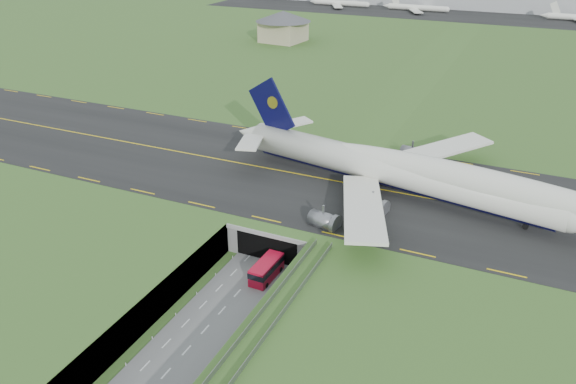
% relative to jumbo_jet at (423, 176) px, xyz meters
% --- Properties ---
extents(ground, '(900.00, 900.00, 0.00)m').
position_rel_jumbo_jet_xyz_m(ground, '(-22.05, -31.54, -11.31)').
color(ground, '#3B5B24').
rests_on(ground, ground).
extents(airfield_deck, '(800.00, 800.00, 6.00)m').
position_rel_jumbo_jet_xyz_m(airfield_deck, '(-22.05, -31.54, -8.31)').
color(airfield_deck, gray).
rests_on(airfield_deck, ground).
extents(trench_road, '(12.00, 75.00, 0.20)m').
position_rel_jumbo_jet_xyz_m(trench_road, '(-22.05, -39.04, -11.21)').
color(trench_road, slate).
rests_on(trench_road, ground).
extents(taxiway, '(800.00, 44.00, 0.18)m').
position_rel_jumbo_jet_xyz_m(taxiway, '(-22.05, 1.46, -5.22)').
color(taxiway, black).
rests_on(taxiway, airfield_deck).
extents(tunnel_portal, '(17.00, 22.30, 6.00)m').
position_rel_jumbo_jet_xyz_m(tunnel_portal, '(-22.05, -14.82, -7.97)').
color(tunnel_portal, gray).
rests_on(tunnel_portal, ground).
extents(guideway, '(3.00, 53.00, 7.05)m').
position_rel_jumbo_jet_xyz_m(guideway, '(-11.05, -50.65, -5.98)').
color(guideway, '#A8A8A3').
rests_on(guideway, ground).
extents(jumbo_jet, '(91.37, 58.67, 19.74)m').
position_rel_jumbo_jet_xyz_m(jumbo_jet, '(0.00, 0.00, 0.00)').
color(jumbo_jet, white).
rests_on(jumbo_jet, ground).
extents(shuttle_tram, '(3.28, 8.01, 3.22)m').
position_rel_jumbo_jet_xyz_m(shuttle_tram, '(-19.69, -28.38, -9.54)').
color(shuttle_tram, '#B00B25').
rests_on(shuttle_tram, ground).
extents(service_building, '(26.81, 26.81, 13.29)m').
position_rel_jumbo_jet_xyz_m(service_building, '(-90.18, 130.46, 2.57)').
color(service_building, tan).
rests_on(service_building, ground).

